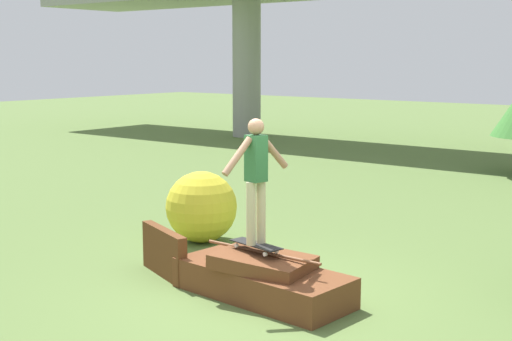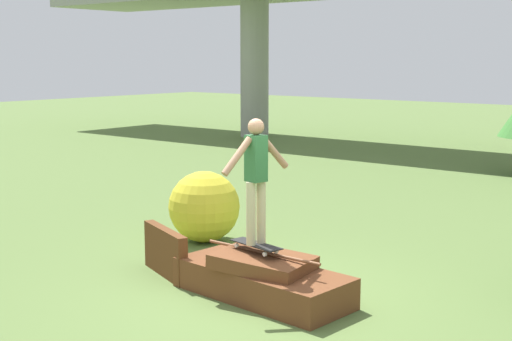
% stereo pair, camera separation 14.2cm
% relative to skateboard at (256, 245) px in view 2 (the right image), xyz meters
% --- Properties ---
extents(ground_plane, '(80.00, 80.00, 0.00)m').
position_rel_skateboard_xyz_m(ground_plane, '(0.06, 0.05, -0.70)').
color(ground_plane, '#567038').
extents(scrap_pile, '(2.45, 1.15, 0.62)m').
position_rel_skateboard_xyz_m(scrap_pile, '(0.07, 0.04, -0.45)').
color(scrap_pile, brown).
rests_on(scrap_pile, ground_plane).
extents(scrap_plank_loose, '(1.22, 0.58, 0.68)m').
position_rel_skateboard_xyz_m(scrap_plank_loose, '(-1.59, -0.08, -0.36)').
color(scrap_plank_loose, '#5B3319').
rests_on(scrap_plank_loose, ground_plane).
extents(skateboard, '(0.82, 0.36, 0.09)m').
position_rel_skateboard_xyz_m(skateboard, '(0.00, 0.00, 0.00)').
color(skateboard, black).
rests_on(skateboard, scrap_pile).
extents(skater, '(0.28, 1.07, 1.60)m').
position_rel_skateboard_xyz_m(skater, '(-0.00, -0.00, 0.94)').
color(skater, '#C6B78E').
rests_on(skater, skateboard).
extents(bush_yellow_flowering, '(1.19, 1.19, 1.19)m').
position_rel_skateboard_xyz_m(bush_yellow_flowering, '(-2.45, 1.65, -0.10)').
color(bush_yellow_flowering, gold).
rests_on(bush_yellow_flowering, ground_plane).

